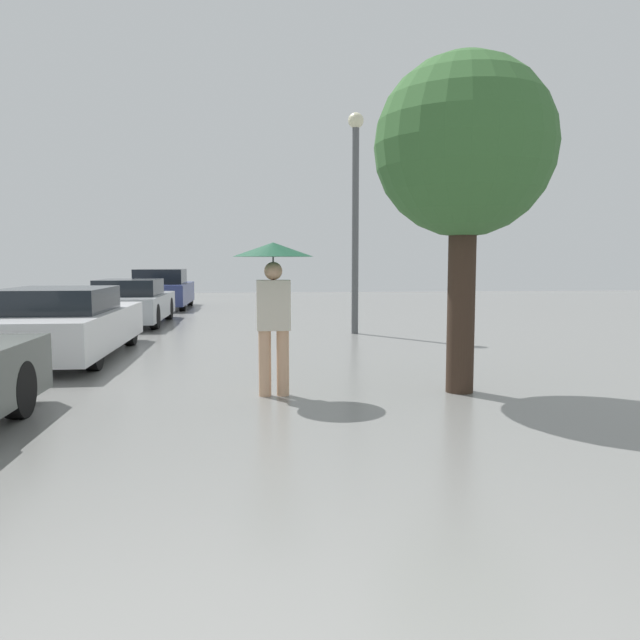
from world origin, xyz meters
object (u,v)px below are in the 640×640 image
at_px(parked_car_second, 62,324).
at_px(parked_car_third, 131,303).
at_px(pedestrian, 273,278).
at_px(parked_car_farthest, 161,290).
at_px(street_lamp, 355,200).
at_px(tree, 464,150).

distance_m(parked_car_second, parked_car_third, 5.43).
distance_m(pedestrian, parked_car_third, 9.42).
distance_m(parked_car_second, parked_car_farthest, 10.81).
relative_size(pedestrian, parked_car_third, 0.45).
xyz_separation_m(pedestrian, parked_car_second, (-3.38, 3.36, -0.84)).
bearing_deg(street_lamp, tree, -87.61).
bearing_deg(pedestrian, parked_car_second, 135.22).
distance_m(pedestrian, parked_car_farthest, 14.56).
distance_m(parked_car_third, street_lamp, 6.34).
xyz_separation_m(pedestrian, parked_car_third, (-3.28, 8.79, -0.85)).
height_order(parked_car_second, tree, tree).
xyz_separation_m(parked_car_second, street_lamp, (5.39, 2.84, 2.35)).
bearing_deg(pedestrian, street_lamp, 72.06).
bearing_deg(parked_car_farthest, tree, -68.66).
distance_m(pedestrian, tree, 2.73).
height_order(parked_car_farthest, street_lamp, street_lamp).
bearing_deg(street_lamp, parked_car_second, -152.18).
bearing_deg(parked_car_second, pedestrian, -44.78).
distance_m(parked_car_third, parked_car_farthest, 5.38).
bearing_deg(parked_car_farthest, street_lamp, -56.44).
bearing_deg(tree, street_lamp, 92.39).
relative_size(parked_car_third, parked_car_farthest, 1.03).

